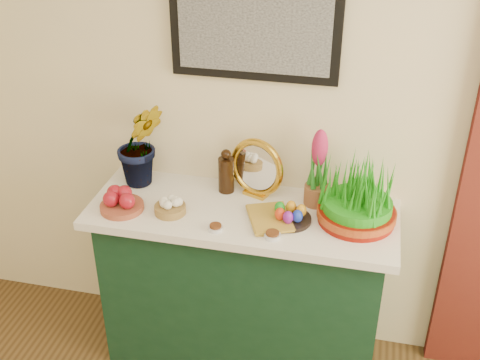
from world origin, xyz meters
name	(u,v)px	position (x,y,z in m)	size (l,w,h in m)	color
sideboard	(242,288)	(-0.14, 2.00, 0.42)	(1.30, 0.45, 0.85)	#133520
tablecloth	(242,213)	(-0.14, 2.00, 0.87)	(1.40, 0.55, 0.04)	white
hyacinth_green	(139,131)	(-0.66, 2.13, 1.17)	(0.28, 0.24, 0.55)	#257A20
apple_bowl	(121,202)	(-0.67, 1.88, 0.93)	(0.26, 0.26, 0.10)	#9A482F
garlic_basket	(170,207)	(-0.44, 1.90, 0.92)	(0.18, 0.18, 0.08)	olive
vinegar_cruet	(226,173)	(-0.25, 2.15, 0.99)	(0.08, 0.08, 0.22)	black
mirror	(257,168)	(-0.10, 2.15, 1.03)	(0.29, 0.16, 0.28)	gold
book	(250,220)	(-0.08, 1.90, 0.91)	(0.16, 0.23, 0.03)	#B78E2E
spice_dish_left	(216,228)	(-0.21, 1.82, 0.90)	(0.06, 0.06, 0.03)	silver
spice_dish_right	(272,235)	(0.04, 1.82, 0.90)	(0.07, 0.07, 0.03)	silver
egg_plate	(289,215)	(0.09, 1.95, 0.92)	(0.24, 0.24, 0.08)	black
hyacinth_pink	(318,171)	(0.18, 2.13, 1.06)	(0.11, 0.11, 0.37)	brown
wheatgrass_sabzeh	(358,197)	(0.37, 2.02, 1.01)	(0.35, 0.35, 0.28)	maroon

